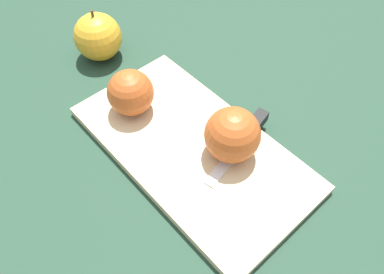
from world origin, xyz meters
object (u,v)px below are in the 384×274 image
knife (248,133)px  apple_whole (98,37)px  apple_half_left (131,93)px  apple_half_right (232,135)px

knife → apple_whole: (-0.35, -0.05, 0.02)m
apple_half_left → apple_half_right: bearing=-87.8°
apple_half_right → knife: (-0.00, 0.04, -0.03)m
apple_half_left → apple_whole: apple_whole is taller
apple_half_right → apple_whole: apple_whole is taller
apple_half_right → knife: size_ratio=0.52×
knife → apple_half_left: bearing=-71.7°
apple_half_left → knife: bearing=-75.6°
apple_half_left → apple_half_right: (0.18, 0.05, 0.00)m
apple_half_left → apple_half_right: 0.19m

